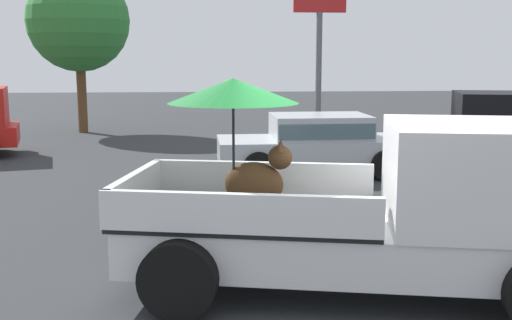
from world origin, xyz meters
The scene contains 5 objects.
ground_plane centered at (0.00, 0.00, 0.00)m, with size 80.00×80.00×0.00m, color #2D3033.
pickup_truck_main centered at (0.39, -0.07, 0.99)m, with size 5.33×3.08×2.35m.
parked_sedan_near centered at (0.83, 6.91, 0.74)m, with size 4.33×2.04×1.33m.
motel_sign centered at (1.41, 10.04, 3.30)m, with size 1.40×0.16×4.65m.
tree_by_lot centered at (-5.88, 15.22, 3.78)m, with size 3.44×3.44×5.52m.
Camera 1 is at (-1.62, -6.49, 2.59)m, focal length 43.24 mm.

